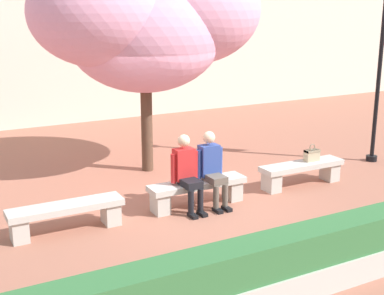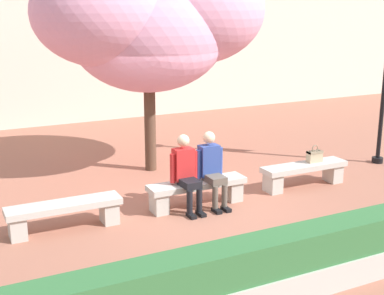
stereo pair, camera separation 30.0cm
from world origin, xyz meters
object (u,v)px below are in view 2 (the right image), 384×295
at_px(stone_bench_center, 304,171).
at_px(person_seated_left, 186,170).
at_px(stone_bench_west_end, 65,212).
at_px(handbag, 315,156).
at_px(person_seated_right, 211,166).
at_px(stone_bench_near_west, 197,189).
at_px(cherry_tree_main, 154,20).

height_order(stone_bench_center, person_seated_left, person_seated_left).
relative_size(stone_bench_west_end, handbag, 5.19).
height_order(person_seated_left, handbag, person_seated_left).
height_order(stone_bench_center, handbag, handbag).
xyz_separation_m(person_seated_left, person_seated_right, (0.49, -0.00, 0.00)).
xyz_separation_m(stone_bench_near_west, person_seated_right, (0.24, -0.05, 0.40)).
distance_m(stone_bench_center, handbag, 0.37).
distance_m(stone_bench_west_end, person_seated_right, 2.56).
bearing_deg(cherry_tree_main, stone_bench_west_end, -137.71).
relative_size(person_seated_left, handbag, 3.81).
relative_size(stone_bench_west_end, stone_bench_near_west, 1.00).
bearing_deg(person_seated_right, stone_bench_near_west, 167.60).
bearing_deg(stone_bench_near_west, person_seated_left, -167.52).
relative_size(person_seated_right, cherry_tree_main, 0.27).
distance_m(stone_bench_west_end, stone_bench_center, 4.57).
height_order(stone_bench_near_west, stone_bench_center, same).
bearing_deg(handbag, stone_bench_center, -174.28).
bearing_deg(stone_bench_west_end, person_seated_left, -1.50).
bearing_deg(cherry_tree_main, person_seated_left, -100.95).
relative_size(stone_bench_center, handbag, 5.19).
relative_size(stone_bench_near_west, stone_bench_center, 1.00).
xyz_separation_m(stone_bench_center, person_seated_left, (-2.53, -0.05, 0.40)).
relative_size(stone_bench_west_end, person_seated_right, 1.36).
xyz_separation_m(person_seated_left, cherry_tree_main, (0.45, 2.32, 2.38)).
xyz_separation_m(stone_bench_near_west, person_seated_left, (-0.24, -0.05, 0.40)).
height_order(stone_bench_west_end, stone_bench_near_west, same).
height_order(stone_bench_west_end, person_seated_right, person_seated_right).
bearing_deg(stone_bench_near_west, cherry_tree_main, 84.78).
bearing_deg(stone_bench_near_west, handbag, 0.57).
bearing_deg(person_seated_left, stone_bench_center, 1.21).
height_order(stone_bench_west_end, person_seated_left, person_seated_left).
bearing_deg(person_seated_left, person_seated_right, -0.00).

